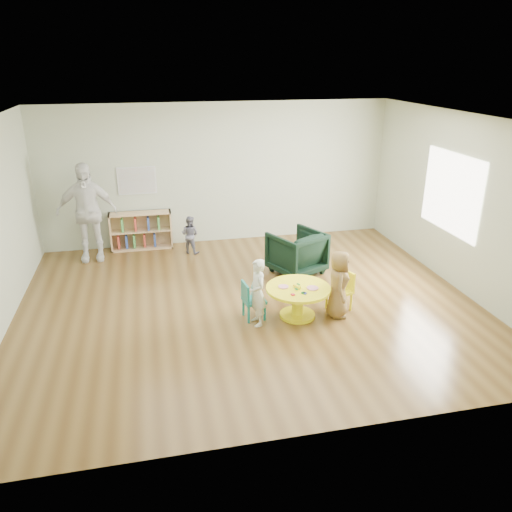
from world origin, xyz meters
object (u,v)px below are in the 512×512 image
(activity_table, at_px, (298,296))
(kid_chair_left, at_px, (251,299))
(child_right, at_px, (339,284))
(bookshelf, at_px, (141,231))
(armchair, at_px, (297,252))
(toddler, at_px, (190,235))
(child_left, at_px, (257,293))
(kid_chair_right, at_px, (342,289))
(adult_caretaker, at_px, (87,212))

(activity_table, height_order, kid_chair_left, kid_chair_left)
(kid_chair_left, relative_size, child_right, 0.57)
(bookshelf, xyz_separation_m, armchair, (2.69, -1.85, 0.02))
(kid_chair_left, bearing_deg, toddler, -174.69)
(armchair, bearing_deg, bookshelf, -60.26)
(armchair, xyz_separation_m, child_left, (-1.08, -1.66, 0.11))
(activity_table, distance_m, child_right, 0.62)
(kid_chair_right, xyz_separation_m, armchair, (-0.27, 1.48, 0.06))
(activity_table, distance_m, kid_chair_left, 0.69)
(kid_chair_left, relative_size, toddler, 0.77)
(adult_caretaker, bearing_deg, activity_table, -42.75)
(activity_table, bearing_deg, armchair, 74.03)
(kid_chair_right, height_order, toddler, toddler)
(child_left, bearing_deg, toddler, -175.59)
(armchair, bearing_deg, adult_caretaker, -47.53)
(toddler, relative_size, adult_caretaker, 0.40)
(armchair, xyz_separation_m, child_right, (0.13, -1.67, 0.13))
(activity_table, bearing_deg, bookshelf, 123.18)
(kid_chair_left, bearing_deg, kid_chair_right, 83.41)
(kid_chair_left, height_order, toddler, toddler)
(kid_chair_right, xyz_separation_m, bookshelf, (-2.95, 3.33, 0.04))
(activity_table, relative_size, kid_chair_left, 1.64)
(armchair, bearing_deg, child_right, 68.83)
(child_left, height_order, adult_caretaker, adult_caretaker)
(bookshelf, distance_m, armchair, 3.26)
(activity_table, height_order, child_right, child_right)
(kid_chair_right, relative_size, toddler, 0.81)
(kid_chair_left, relative_size, bookshelf, 0.48)
(adult_caretaker, bearing_deg, armchair, -20.93)
(child_right, xyz_separation_m, toddler, (-1.88, 3.04, -0.13))
(kid_chair_left, relative_size, kid_chair_right, 0.95)
(armchair, bearing_deg, kid_chair_left, 26.96)
(toddler, bearing_deg, child_left, 135.00)
(bookshelf, bearing_deg, child_right, -51.31)
(activity_table, relative_size, adult_caretaker, 0.51)
(activity_table, distance_m, bookshelf, 4.09)
(armchair, relative_size, adult_caretaker, 0.45)
(kid_chair_right, height_order, armchair, armchair)
(child_right, distance_m, adult_caretaker, 4.89)
(armchair, bearing_deg, toddler, -63.86)
(armchair, height_order, toddler, armchair)
(child_right, xyz_separation_m, adult_caretaker, (-3.74, 3.12, 0.42))
(child_right, bearing_deg, adult_caretaker, 65.78)
(kid_chair_right, bearing_deg, activity_table, 74.61)
(activity_table, xyz_separation_m, child_right, (0.58, -0.10, 0.18))
(activity_table, height_order, toddler, toddler)
(bookshelf, relative_size, adult_caretaker, 0.65)
(activity_table, bearing_deg, adult_caretaker, 136.33)
(toddler, bearing_deg, kid_chair_left, 134.73)
(armchair, relative_size, child_right, 0.83)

